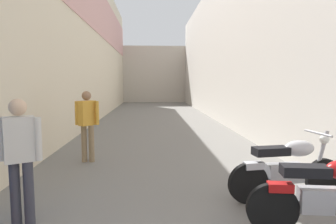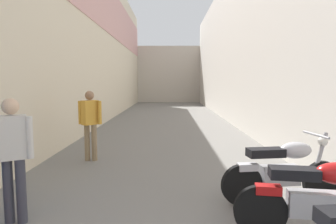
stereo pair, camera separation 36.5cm
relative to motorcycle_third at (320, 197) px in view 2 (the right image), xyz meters
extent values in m
plane|color=slate|center=(-1.77, 7.71, -0.50)|extent=(41.97, 41.97, 0.00)
cube|color=beige|center=(-4.68, 9.71, 3.07)|extent=(0.40, 25.97, 7.14)
cube|color=#DBA39E|center=(-4.47, 9.71, 4.64)|extent=(0.04, 25.97, 2.28)
cube|color=beige|center=(1.14, 9.71, 2.80)|extent=(0.40, 25.97, 6.61)
cube|color=beige|center=(-1.77, 23.69, 1.95)|extent=(8.42, 2.00, 4.90)
cylinder|color=black|center=(-0.63, 0.09, -0.20)|extent=(0.61, 0.17, 0.60)
cube|color=#9E9EA3|center=(-0.06, 0.01, -0.08)|extent=(0.58, 0.28, 0.28)
cube|color=black|center=(-0.29, 0.04, 0.26)|extent=(0.55, 0.29, 0.12)
cube|color=#AD1414|center=(-0.55, 0.08, 0.06)|extent=(0.30, 0.18, 0.10)
cylinder|color=black|center=(0.61, 1.13, -0.20)|extent=(0.61, 0.16, 0.60)
cylinder|color=black|center=(-0.63, 0.95, -0.20)|extent=(0.61, 0.16, 0.60)
cube|color=#9E9EA3|center=(-0.06, 1.03, -0.08)|extent=(0.58, 0.28, 0.28)
ellipsoid|color=#B7B7BC|center=(0.17, 1.07, 0.28)|extent=(0.51, 0.33, 0.24)
cube|color=black|center=(-0.29, 1.00, 0.26)|extent=(0.55, 0.29, 0.12)
cylinder|color=#9E9EA3|center=(0.54, 1.12, 0.15)|extent=(0.25, 0.09, 0.77)
cylinder|color=#9E9EA3|center=(0.47, 1.11, 0.50)|extent=(0.12, 0.58, 0.04)
sphere|color=silver|center=(0.59, 1.13, 0.40)|extent=(0.14, 0.14, 0.14)
cube|color=#B7B7BC|center=(-0.55, 0.96, 0.06)|extent=(0.30, 0.18, 0.10)
cylinder|color=#383842|center=(-3.67, 0.41, -0.09)|extent=(0.12, 0.12, 0.82)
cylinder|color=#383842|center=(-3.51, 0.41, -0.09)|extent=(0.12, 0.12, 0.82)
cube|color=beige|center=(-3.59, 0.41, 0.59)|extent=(0.39, 0.34, 0.54)
sphere|color=#DBB28E|center=(-3.59, 0.41, 0.97)|extent=(0.20, 0.20, 0.20)
cylinder|color=beige|center=(-3.37, 0.41, 0.59)|extent=(0.08, 0.08, 0.52)
cylinder|color=#8C7251|center=(-3.52, 3.37, -0.09)|extent=(0.12, 0.12, 0.82)
cylinder|color=#8C7251|center=(-3.36, 3.37, -0.09)|extent=(0.12, 0.12, 0.82)
cube|color=gold|center=(-3.44, 3.37, 0.59)|extent=(0.38, 0.38, 0.54)
sphere|color=#997051|center=(-3.44, 3.37, 0.97)|extent=(0.20, 0.20, 0.20)
cylinder|color=gold|center=(-3.66, 3.37, 0.59)|extent=(0.08, 0.08, 0.52)
cylinder|color=gold|center=(-3.22, 3.37, 0.59)|extent=(0.08, 0.08, 0.52)
camera|label=1|loc=(-2.02, -3.12, 1.26)|focal=31.48mm
camera|label=2|loc=(-1.66, -3.13, 1.26)|focal=31.48mm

